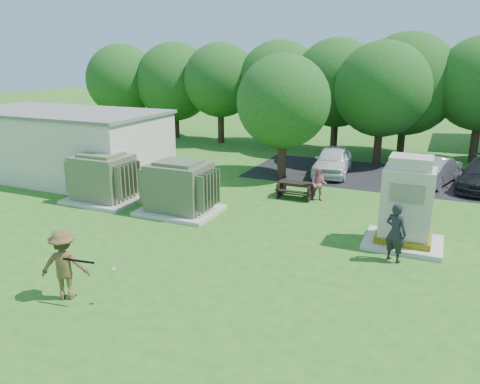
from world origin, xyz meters
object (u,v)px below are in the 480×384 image
at_px(person_by_generator, 396,232).
at_px(car_silver_a, 435,170).
at_px(transformer_left, 103,179).
at_px(generator_cabinet, 407,207).
at_px(batter, 64,265).
at_px(transformer_right, 179,189).
at_px(picnic_table, 296,188).
at_px(person_at_picnic, 319,184).
at_px(car_white, 333,161).

height_order(person_by_generator, car_silver_a, person_by_generator).
distance_m(transformer_left, generator_cabinet, 12.07).
bearing_deg(batter, car_silver_a, -143.47).
distance_m(generator_cabinet, car_silver_a, 8.59).
distance_m(transformer_left, transformer_right, 3.70).
bearing_deg(person_by_generator, batter, 63.81).
distance_m(transformer_right, batter, 7.05).
height_order(picnic_table, person_at_picnic, person_at_picnic).
bearing_deg(car_silver_a, person_at_picnic, 64.21).
bearing_deg(person_at_picnic, batter, -112.46).
relative_size(transformer_right, generator_cabinet, 1.01).
distance_m(picnic_table, car_white, 4.76).
relative_size(transformer_left, car_white, 0.72).
distance_m(transformer_right, person_by_generator, 8.31).
bearing_deg(transformer_right, batter, -83.06).
relative_size(batter, car_silver_a, 0.44).
relative_size(transformer_left, person_by_generator, 1.65).
bearing_deg(transformer_right, person_by_generator, -9.06).
xyz_separation_m(transformer_left, picnic_table, (7.28, 3.79, -0.55)).
bearing_deg(car_silver_a, generator_cabinet, 101.95).
bearing_deg(picnic_table, car_white, 84.22).
height_order(picnic_table, person_by_generator, person_by_generator).
xyz_separation_m(transformer_right, person_by_generator, (8.21, -1.31, -0.06)).
xyz_separation_m(generator_cabinet, person_at_picnic, (-3.79, 3.63, -0.58)).
relative_size(generator_cabinet, car_white, 0.71).
relative_size(transformer_left, person_at_picnic, 2.08).
bearing_deg(picnic_table, person_by_generator, -47.73).
relative_size(person_by_generator, person_at_picnic, 1.26).
bearing_deg(person_at_picnic, picnic_table, 172.20).
distance_m(transformer_right, car_silver_a, 12.44).
height_order(batter, car_silver_a, batter).
xyz_separation_m(transformer_right, generator_cabinet, (8.36, 0.08, 0.33)).
relative_size(person_by_generator, car_white, 0.44).
distance_m(generator_cabinet, batter, 10.33).
bearing_deg(batter, car_white, -127.72).
relative_size(picnic_table, person_at_picnic, 1.09).
bearing_deg(person_by_generator, car_silver_a, -68.21).
xyz_separation_m(car_white, car_silver_a, (4.90, 0.11, -0.03)).
bearing_deg(batter, person_by_generator, -168.33).
height_order(transformer_left, batter, transformer_left).
xyz_separation_m(generator_cabinet, picnic_table, (-4.78, 3.71, -0.88)).
relative_size(transformer_left, picnic_table, 1.91).
relative_size(picnic_table, person_by_generator, 0.86).
relative_size(batter, car_white, 0.44).
xyz_separation_m(picnic_table, car_white, (0.48, 4.73, 0.29)).
distance_m(transformer_left, car_silver_a, 15.32).
bearing_deg(person_at_picnic, car_silver_a, 44.95).
bearing_deg(generator_cabinet, person_at_picnic, 136.25).
bearing_deg(car_white, transformer_right, -120.37).
xyz_separation_m(batter, car_silver_a, (8.11, 15.63, -0.24)).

